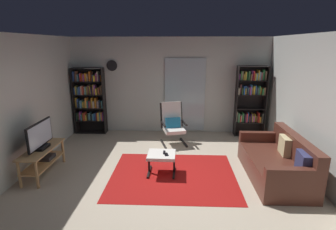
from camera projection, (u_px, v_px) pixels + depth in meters
ground_plane at (164, 181)px, 4.79m from camera, size 7.02×7.02×0.00m
wall_back at (170, 86)px, 7.25m from camera, size 5.60×0.06×2.60m
wall_left at (8, 110)px, 4.56m from camera, size 0.06×6.00×2.60m
wall_right at (327, 114)px, 4.34m from camera, size 0.06×6.00×2.60m
glass_door_panel at (185, 95)px, 7.23m from camera, size 1.10×0.01×2.00m
area_rug at (173, 175)px, 4.99m from camera, size 2.34×1.95×0.01m
tv_stand at (43, 157)px, 5.00m from camera, size 0.41×1.15×0.52m
television at (40, 136)px, 4.88m from camera, size 0.20×0.84×0.51m
bookshelf_near_tv at (90, 99)px, 7.21m from camera, size 0.83×0.30×1.80m
bookshelf_near_sofa at (250, 98)px, 6.99m from camera, size 0.77×0.30×1.87m
leather_sofa at (278, 163)px, 4.85m from camera, size 0.90×1.84×0.81m
lounge_armchair at (173, 122)px, 6.53m from camera, size 0.71×0.77×1.02m
ottoman at (161, 157)px, 5.00m from camera, size 0.53×0.49×0.41m
tv_remote at (164, 152)px, 5.01m from camera, size 0.04×0.14×0.02m
cell_phone at (166, 154)px, 4.92m from camera, size 0.10×0.15×0.01m
wall_clock at (112, 66)px, 7.09m from camera, size 0.29×0.03×0.29m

